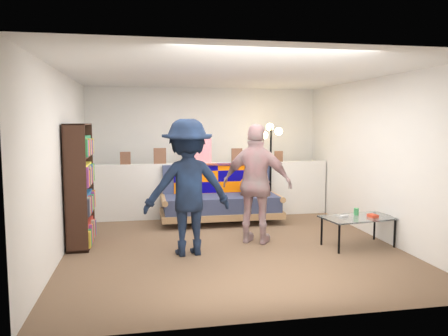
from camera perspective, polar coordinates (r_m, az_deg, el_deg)
name	(u,v)px	position (r m, az deg, el deg)	size (l,w,h in m)	color
ground	(229,243)	(6.38, 0.67, -9.79)	(5.00, 5.00, 0.00)	brown
room_shell	(223,127)	(6.60, -0.11, 5.43)	(4.60, 5.05, 2.45)	silver
half_wall_ledge	(210,190)	(8.01, -1.86, -2.88)	(4.45, 0.15, 1.00)	silver
ledge_decor	(198,153)	(7.88, -3.48, 1.92)	(2.97, 0.02, 0.45)	brown
futon_sofa	(221,198)	(7.66, -0.38, -3.94)	(2.08, 1.02, 0.89)	#A2794E
bookshelf	(80,189)	(6.46, -18.32, -2.63)	(0.29, 0.86, 1.72)	black
coffee_table	(359,219)	(6.43, 17.17, -6.37)	(1.06, 0.68, 0.52)	black
floor_lamp	(271,151)	(7.99, 6.12, 2.24)	(0.39, 0.31, 1.72)	black
person_left	(188,187)	(5.73, -4.76, -2.52)	(1.15, 0.66, 1.78)	black
person_right	(257,184)	(6.26, 4.31, -2.09)	(1.01, 0.42, 1.72)	pink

